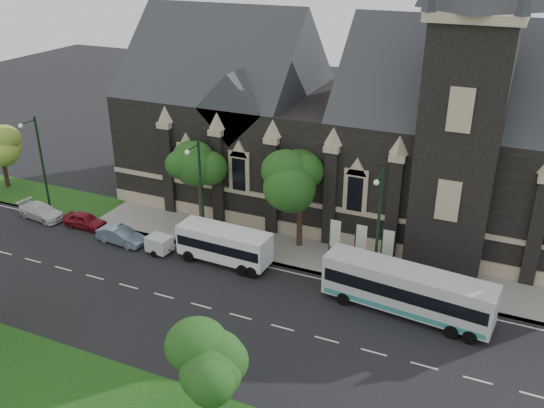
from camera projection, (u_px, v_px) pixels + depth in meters
The scene contains 19 objects.
ground at pixel (201, 306), 39.63m from camera, with size 160.00×160.00×0.00m, color black.
sidewalk at pixel (260, 244), 47.49m from camera, with size 80.00×5.00×0.15m, color gray.
museum at pixel (359, 125), 49.93m from camera, with size 40.00×17.70×29.90m.
tree_park_east at pixel (210, 358), 27.68m from camera, with size 3.40×3.40×6.28m.
tree_walk_right at pixel (304, 179), 44.91m from camera, with size 4.08×4.08×7.80m.
tree_walk_left at pixel (202, 163), 48.27m from camera, with size 3.91×3.91×7.64m.
tree_walk_far at pixel (2, 143), 56.43m from camera, with size 3.40×3.40×6.28m.
street_lamp_near at pixel (378, 223), 39.70m from camera, with size 0.36×1.88×9.00m.
street_lamp_mid at pixel (199, 190), 44.86m from camera, with size 0.36×1.88×9.00m.
street_lamp_far at pixel (40, 160), 50.77m from camera, with size 0.36×1.88×9.00m.
banner_flag_left at pixel (333, 236), 43.79m from camera, with size 0.90×0.10×4.00m.
banner_flag_center at pixel (359, 241), 43.05m from camera, with size 0.90×0.10×4.00m.
banner_flag_right at pixel (386, 246), 42.31m from camera, with size 0.90×0.10×4.00m.
tour_coach at pixel (407, 290), 38.17m from camera, with size 11.39×3.56×3.27m.
shuttle_bus at pixel (225, 244), 44.28m from camera, with size 7.33×2.79×2.80m.
box_trailer at pixel (159, 244), 45.91m from camera, with size 2.76×1.63×1.44m.
sedan at pixel (121, 235), 47.47m from camera, with size 1.46×4.20×1.38m, color #748CA7.
car_far_red at pixel (85, 220), 50.06m from camera, with size 1.59×3.95×1.35m, color maroon.
car_far_white at pixel (41, 211), 51.70m from camera, with size 1.87×4.60×1.34m, color silver.
Camera 1 is at (17.86, -28.31, 22.83)m, focal length 38.59 mm.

